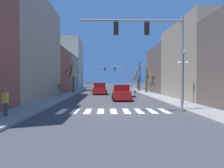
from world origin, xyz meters
TOP-DOWN VIEW (x-y plane):
  - ground_plane at (0.00, 0.00)m, footprint 240.00×240.00m
  - sidewalk_left at (-6.11, 0.00)m, footprint 2.32×90.00m
  - sidewalk_right at (6.11, 0.00)m, footprint 2.32×90.00m
  - building_row_left at (-10.27, 22.23)m, footprint 6.00×57.39m
  - building_row_right at (10.27, 10.37)m, footprint 6.00×32.42m
  - crosswalk_stripes at (-0.00, 0.34)m, footprint 7.65×2.60m
  - traffic_signal_near at (2.70, -0.09)m, footprint 7.09×0.28m
  - traffic_signal_far at (2.15, 40.12)m, footprint 8.36×0.28m
  - street_lamp_right_corner at (6.16, 3.75)m, footprint 0.95×0.36m
  - car_driving_away_lane at (1.15, 8.84)m, footprint 2.00×4.80m
  - car_driving_toward_lane at (2.19, 14.42)m, footprint 1.97×4.35m
  - car_at_intersection at (-3.82, 32.69)m, footprint 2.03×4.89m
  - car_parked_left_near at (-1.42, 18.79)m, footprint 2.14×4.82m
  - car_parked_left_mid at (3.82, 26.04)m, footprint 2.03×4.74m
  - pedestrian_waiting_at_curb at (-6.16, -2.62)m, footprint 0.23×0.69m
  - pedestrian_on_right_sidewalk at (-6.51, 13.52)m, footprint 0.59×0.62m
  - street_tree_left_near at (6.34, 31.80)m, footprint 2.01×2.08m
  - street_tree_right_near at (5.97, 27.36)m, footprint 3.95×2.72m
  - street_tree_left_mid at (6.38, 21.15)m, footprint 1.23×3.36m
  - street_tree_left_far at (-5.99, 21.29)m, footprint 2.71×2.15m

SIDE VIEW (x-z plane):
  - ground_plane at x=0.00m, z-range 0.00..0.00m
  - crosswalk_stripes at x=0.00m, z-range 0.00..0.01m
  - sidewalk_left at x=-6.11m, z-range 0.00..0.15m
  - sidewalk_right at x=6.11m, z-range 0.00..0.15m
  - car_driving_away_lane at x=1.15m, z-range -0.06..1.63m
  - car_driving_toward_lane at x=2.19m, z-range -0.06..1.66m
  - car_parked_left_mid at x=3.82m, z-range -0.06..1.70m
  - car_parked_left_near at x=-1.42m, z-range -0.06..1.70m
  - car_at_intersection at x=-3.82m, z-range -0.06..1.71m
  - pedestrian_waiting_at_curb at x=-6.16m, z-range 0.30..1.89m
  - pedestrian_on_right_sidewalk at x=-6.51m, z-range 0.31..2.10m
  - street_tree_left_near at x=6.34m, z-range 0.08..4.06m
  - street_tree_left_mid at x=6.38m, z-range -0.29..5.01m
  - street_tree_right_near at x=5.97m, z-range -0.23..5.36m
  - street_tree_left_far at x=-5.99m, z-range -0.05..5.33m
  - street_lamp_right_corner at x=6.16m, z-range 1.10..5.73m
  - building_row_right at x=10.27m, z-range -0.37..8.26m
  - traffic_signal_far at x=2.15m, z-range 1.43..7.41m
  - traffic_signal_near at x=2.70m, z-range 1.51..8.15m
  - building_row_left at x=-10.27m, z-range -1.07..12.23m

